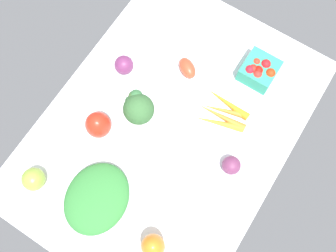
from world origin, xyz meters
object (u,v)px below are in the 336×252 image
broccoli_head (138,108)px  berry_basket (259,70)px  carrot_bunch (223,113)px  heirloom_tomato_green (34,179)px  bell_pepper_orange (153,246)px  roma_tomato (187,68)px  red_onion_center (124,65)px  bell_pepper_red (98,125)px  red_onion_near_basket (231,165)px  leafy_greens_clump (97,198)px

broccoli_head → berry_basket: bearing=-37.0°
carrot_bunch → heirloom_tomato_green: heirloom_tomato_green is taller
bell_pepper_orange → roma_tomato: bell_pepper_orange is taller
red_onion_center → heirloom_tomato_green: heirloom_tomato_green is taller
carrot_bunch → red_onion_center: bearing=95.7°
bell_pepper_orange → heirloom_tomato_green: bell_pepper_orange is taller
bell_pepper_red → berry_basket: bearing=-37.2°
red_onion_near_basket → bell_pepper_red: bell_pepper_red is taller
roma_tomato → heirloom_tomato_green: (-58.17, 19.92, 1.22)cm
bell_pepper_red → leafy_greens_clump: bearing=-146.3°
bell_pepper_red → roma_tomato: bell_pepper_red is taller
carrot_bunch → roma_tomato: bearing=68.4°
bell_pepper_orange → heirloom_tomato_green: size_ratio=1.35×
carrot_bunch → heirloom_tomato_green: (-50.90, 38.33, 2.32)cm
broccoli_head → carrot_bunch: bearing=-56.3°
berry_basket → heirloom_tomato_green: 80.91cm
red_onion_center → bell_pepper_orange: bell_pepper_orange is taller
red_onion_near_basket → bell_pepper_orange: (-33.41, 7.36, 1.88)cm
berry_basket → red_onion_center: berry_basket is taller
red_onion_near_basket → heirloom_tomato_green: bearing=126.7°
leafy_greens_clump → bell_pepper_red: bearing=33.7°
leafy_greens_clump → broccoli_head: 30.62cm
red_onion_near_basket → berry_basket: size_ratio=0.54×
berry_basket → bell_pepper_red: bearing=142.8°
bell_pepper_red → broccoli_head: broccoli_head is taller
red_onion_center → bell_pepper_red: size_ratio=0.64×
bell_pepper_red → leafy_greens_clump: size_ratio=0.45×
red_onion_near_basket → broccoli_head: broccoli_head is taller
heirloom_tomato_green → roma_tomato: bearing=-18.9°
berry_basket → broccoli_head: size_ratio=0.85×
bell_pepper_red → bell_pepper_orange: (-21.53, -34.88, -0.23)cm
leafy_greens_clump → heirloom_tomato_green: heirloom_tomato_green is taller
berry_basket → leafy_greens_clump: (-64.02, 21.30, -0.67)cm
berry_basket → bell_pepper_orange: 66.44cm
leafy_greens_clump → bell_pepper_orange: bearing=-96.2°
heirloom_tomato_green → red_onion_near_basket: bearing=-53.3°
bell_pepper_red → broccoli_head: bearing=-37.6°
leafy_greens_clump → heirloom_tomato_green: bearing=106.1°
bell_pepper_orange → roma_tomato: bearing=21.8°
bell_pepper_orange → heirloom_tomato_green: 42.06cm
red_onion_near_basket → carrot_bunch: red_onion_near_basket is taller
leafy_greens_clump → roma_tomato: bearing=-0.2°
bell_pepper_orange → leafy_greens_clump: 22.33cm
roma_tomato → heirloom_tomato_green: heirloom_tomato_green is taller
bell_pepper_red → broccoli_head: size_ratio=0.78×
berry_basket → red_onion_near_basket: bearing=-166.1°
red_onion_center → roma_tomato: bearing=-59.4°
broccoli_head → bell_pepper_red: bearing=142.4°
berry_basket → red_onion_center: size_ratio=1.71×
bell_pepper_red → leafy_greens_clump: bell_pepper_red is taller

